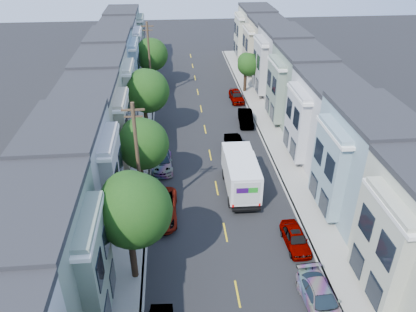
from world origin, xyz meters
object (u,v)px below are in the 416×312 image
(fedex_truck, at_px, (241,173))
(parked_right_d, at_px, (236,96))
(tree_b, at_px, (132,211))
(parked_right_a, at_px, (321,299))
(lead_sedan, at_px, (234,145))
(parked_left_d, at_px, (162,161))
(tree_far_r, at_px, (248,65))
(utility_pole_near, at_px, (138,166))
(tree_e, at_px, (151,55))
(parked_left_c, at_px, (161,209))
(tree_c, at_px, (142,144))
(tree_d, at_px, (147,91))
(parked_right_c, at_px, (246,118))
(utility_pole_far, at_px, (150,61))
(parked_right_b, at_px, (295,238))

(fedex_truck, distance_m, parked_right_d, 20.92)
(tree_b, distance_m, parked_right_a, 12.71)
(lead_sedan, xyz_separation_m, parked_left_d, (-7.47, -2.44, -0.01))
(tree_far_r, distance_m, utility_pole_near, 30.55)
(tree_e, bearing_deg, parked_left_c, -87.35)
(tree_c, xyz_separation_m, tree_d, (0.00, 10.99, 0.57))
(parked_right_c, bearing_deg, tree_c, -126.78)
(utility_pole_near, bearing_deg, parked_left_c, 16.70)
(tree_c, height_order, lead_sedan, tree_c)
(tree_e, relative_size, lead_sedan, 1.62)
(utility_pole_far, relative_size, fedex_truck, 1.46)
(tree_d, bearing_deg, parked_left_d, -79.25)
(tree_e, bearing_deg, utility_pole_near, -90.00)
(utility_pole_far, height_order, parked_left_c, utility_pole_far)
(tree_d, xyz_separation_m, tree_e, (-0.00, 15.19, -0.38))
(utility_pole_near, bearing_deg, parked_left_d, 80.22)
(fedex_truck, xyz_separation_m, lead_sedan, (0.55, 7.08, -1.11))
(tree_d, relative_size, parked_right_a, 1.61)
(utility_pole_far, relative_size, parked_right_c, 2.28)
(fedex_truck, bearing_deg, parked_left_d, 146.90)
(tree_d, xyz_separation_m, parked_left_c, (1.40, -15.09, -4.31))
(utility_pole_near, xyz_separation_m, parked_right_a, (11.20, -9.46, -4.46))
(tree_d, relative_size, utility_pole_far, 0.74)
(tree_far_r, distance_m, parked_right_b, 31.64)
(tree_c, distance_m, parked_left_d, 5.42)
(tree_e, height_order, parked_left_c, tree_e)
(tree_e, bearing_deg, parked_right_b, -72.05)
(utility_pole_near, bearing_deg, parked_right_c, 56.81)
(utility_pole_far, height_order, parked_left_d, utility_pole_far)
(parked_right_c, bearing_deg, tree_d, -166.95)
(tree_e, height_order, parked_right_b, tree_e)
(parked_right_b, bearing_deg, tree_c, 141.13)
(tree_d, xyz_separation_m, utility_pole_near, (0.00, -15.51, 0.07))
(parked_left_d, bearing_deg, tree_e, 90.93)
(parked_left_c, relative_size, parked_right_d, 1.26)
(fedex_truck, relative_size, parked_right_d, 1.56)
(utility_pole_near, distance_m, utility_pole_far, 26.00)
(tree_b, relative_size, parked_right_a, 1.70)
(tree_d, xyz_separation_m, parked_right_c, (11.20, 1.61, -4.35))
(tree_far_r, xyz_separation_m, parked_right_c, (-1.99, -10.40, -3.12))
(tree_far_r, height_order, parked_right_d, tree_far_r)
(fedex_truck, xyz_separation_m, parked_left_c, (-6.91, -3.05, -1.07))
(tree_e, xyz_separation_m, fedex_truck, (8.32, -27.22, -2.86))
(parked_left_d, bearing_deg, tree_far_r, 56.08)
(parked_right_c, bearing_deg, parked_left_c, -115.55)
(parked_right_d, bearing_deg, tree_far_r, 57.67)
(tree_c, height_order, parked_right_a, tree_c)
(parked_right_a, height_order, parked_right_c, parked_right_c)
(tree_b, relative_size, parked_right_d, 1.81)
(parked_left_d, relative_size, parked_right_b, 1.18)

